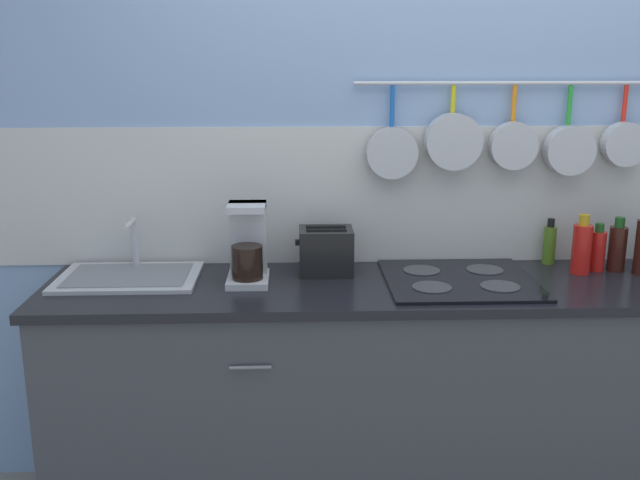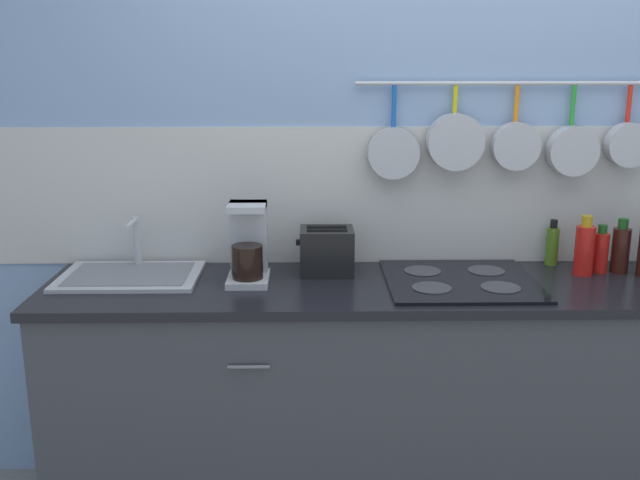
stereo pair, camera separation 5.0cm
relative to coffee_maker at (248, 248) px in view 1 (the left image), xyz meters
name	(u,v)px [view 1 (the left image)]	position (x,y,z in m)	size (l,w,h in m)	color
wall_back	(443,175)	(0.77, 0.27, 0.23)	(7.20, 0.16, 2.60)	#84A3CC
cabinet_base	(451,403)	(0.77, -0.06, -0.61)	(2.99, 0.56, 0.90)	#3F4247
countertop	(457,287)	(0.77, -0.06, -0.14)	(3.03, 0.59, 0.03)	black
sink_basin	(129,275)	(-0.45, 0.03, -0.11)	(0.52, 0.37, 0.21)	#B7BABF
coffee_maker	(248,248)	(0.00, 0.00, 0.00)	(0.15, 0.21, 0.29)	#B7BABF
toaster	(326,251)	(0.29, 0.08, -0.04)	(0.22, 0.16, 0.18)	black
cooktop	(459,280)	(0.78, -0.04, -0.12)	(0.55, 0.52, 0.01)	black
bottle_cooking_wine	(549,244)	(1.20, 0.18, -0.04)	(0.05, 0.05, 0.18)	#4C721E
bottle_dish_soap	(582,248)	(1.27, 0.04, -0.02)	(0.07, 0.07, 0.23)	red
bottle_olive_oil	(597,250)	(1.35, 0.08, -0.04)	(0.06, 0.06, 0.19)	red
bottle_sesame_oil	(617,247)	(1.42, 0.08, -0.03)	(0.07, 0.07, 0.21)	#33140F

